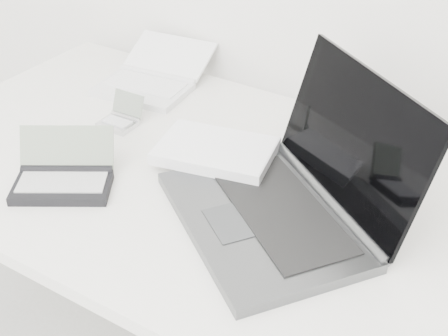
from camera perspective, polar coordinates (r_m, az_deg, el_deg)
The scene contains 5 objects.
desk at distance 1.29m, azimuth 2.08°, elevation -3.50°, with size 1.60×0.80×0.73m.
laptop_large at distance 1.19m, azimuth 4.46°, elevation -1.63°, with size 0.61×0.53×0.27m.
netbook_open_white at distance 1.66m, azimuth -6.71°, elevation 8.06°, with size 0.26×0.32×0.08m.
pda_silver at distance 1.49m, azimuth -9.40°, elevation 4.48°, with size 0.08×0.09×0.07m.
palmtop_charcoal at distance 1.30m, azimuth -14.45°, elevation -0.79°, with size 0.24×0.23×0.10m.
Camera 1 is at (0.51, 0.66, 1.46)m, focal length 50.00 mm.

